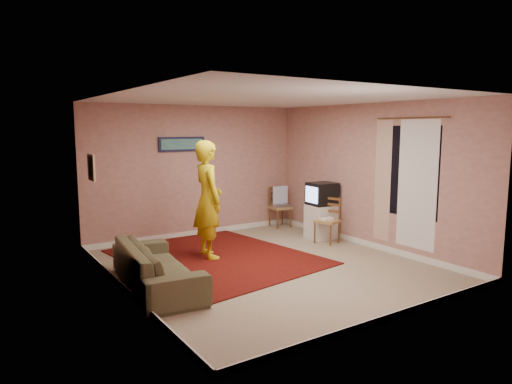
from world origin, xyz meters
TOP-DOWN VIEW (x-y plane):
  - ground at (0.00, 0.00)m, footprint 5.00×5.00m
  - wall_back at (0.00, 2.50)m, footprint 4.50×0.02m
  - wall_front at (0.00, -2.50)m, footprint 4.50×0.02m
  - wall_left at (-2.25, 0.00)m, footprint 0.02×5.00m
  - wall_right at (2.25, 0.00)m, footprint 0.02×5.00m
  - ceiling at (0.00, 0.00)m, footprint 4.50×5.00m
  - baseboard_back at (0.00, 2.49)m, footprint 4.50×0.02m
  - baseboard_front at (0.00, -2.49)m, footprint 4.50×0.02m
  - baseboard_left at (-2.24, 0.00)m, footprint 0.02×5.00m
  - baseboard_right at (2.24, 0.00)m, footprint 0.02×5.00m
  - window at (2.24, -0.90)m, footprint 0.01×1.10m
  - curtain_sheer at (2.23, -1.05)m, footprint 0.01×0.75m
  - curtain_floral at (2.21, -0.35)m, footprint 0.01×0.35m
  - curtain_rod at (2.20, -0.90)m, footprint 0.02×1.40m
  - picture_back at (-0.30, 2.47)m, footprint 0.95×0.04m
  - picture_left at (-2.22, 1.60)m, footprint 0.04×0.38m
  - area_rug at (-0.43, 0.85)m, footprint 3.07×3.63m
  - tv_cabinet at (1.95, 0.92)m, footprint 0.52×0.48m
  - crt_tv at (1.94, 0.92)m, footprint 0.54×0.48m
  - chair_a at (1.88, 2.20)m, footprint 0.42×0.40m
  - dvd_player at (1.88, 2.20)m, footprint 0.38×0.29m
  - blue_throw at (1.88, 2.20)m, footprint 0.37×0.05m
  - chair_b at (1.78, 0.57)m, footprint 0.48×0.49m
  - game_console at (1.78, 0.57)m, footprint 0.22×0.16m
  - sofa at (-1.80, 0.01)m, footprint 1.02×2.14m
  - person at (-0.53, 0.94)m, footprint 0.55×0.76m

SIDE VIEW (x-z plane):
  - ground at x=0.00m, z-range 0.00..0.00m
  - area_rug at x=-0.43m, z-range 0.00..0.02m
  - baseboard_back at x=0.00m, z-range 0.00..0.10m
  - baseboard_front at x=0.00m, z-range 0.00..0.10m
  - baseboard_left at x=-2.24m, z-range 0.00..0.10m
  - baseboard_right at x=2.24m, z-range 0.00..0.10m
  - sofa at x=-1.80m, z-range 0.00..0.60m
  - tv_cabinet at x=1.95m, z-range 0.00..0.67m
  - game_console at x=1.78m, z-range 0.44..0.49m
  - dvd_player at x=1.88m, z-range 0.45..0.51m
  - chair_b at x=1.78m, z-range 0.29..0.77m
  - chair_a at x=1.88m, z-range 0.30..0.78m
  - blue_throw at x=1.88m, z-range 0.52..0.90m
  - crt_tv at x=1.94m, z-range 0.67..1.11m
  - person at x=-0.53m, z-range 0.00..1.96m
  - curtain_sheer at x=2.23m, z-range 0.20..2.30m
  - curtain_floral at x=2.21m, z-range 0.20..2.30m
  - wall_back at x=0.00m, z-range 0.00..2.60m
  - wall_front at x=0.00m, z-range 0.00..2.60m
  - wall_left at x=-2.25m, z-range 0.00..2.60m
  - wall_right at x=2.25m, z-range 0.00..2.60m
  - window at x=2.24m, z-range 0.70..2.20m
  - picture_left at x=-2.22m, z-range 1.34..1.76m
  - picture_back at x=-0.30m, z-range 1.71..1.99m
  - curtain_rod at x=2.20m, z-range 2.31..2.33m
  - ceiling at x=0.00m, z-range 2.59..2.61m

